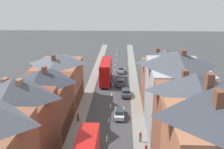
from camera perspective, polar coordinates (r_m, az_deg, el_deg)
The scene contains 14 objects.
pavement_left at distance 59.50m, azimuth -4.87°, elevation -3.41°, with size 2.20×104.00×0.14m, color gray.
pavement_right at distance 59.11m, azimuth 5.00°, elevation -3.56°, with size 2.20×104.00×0.14m, color gray.
centre_line_dashes at distance 57.25m, azimuth -0.04°, elevation -4.29°, with size 0.14×97.80×0.01m.
terrace_row_left at distance 34.13m, azimuth -19.68°, elevation -10.80°, with size 8.00×48.96×13.20m.
terrace_row_right at distance 33.64m, azimuth 15.97°, elevation -9.90°, with size 8.00×46.96×14.88m.
double_decker_bus_lead at distance 63.85m, azimuth -1.35°, elevation 0.75°, with size 2.74×10.80×5.30m.
car_near_blue at distance 71.78m, azimuth 1.94°, elevation 1.01°, with size 1.90×3.88×1.59m.
car_near_silver at distance 56.03m, azimuth 3.10°, elevation -3.92°, with size 1.90×4.14×1.64m.
car_parked_left_a at distance 61.89m, azimuth 1.84°, elevation -1.73°, with size 1.90×3.93×1.71m.
car_parked_right_a at distance 47.04m, azimuth 1.61°, elevation -8.37°, with size 1.90×4.46×1.59m.
car_mid_black at distance 74.60m, azimuth -1.80°, elevation 1.68°, with size 1.90×3.83×1.63m.
pedestrian_mid_right at distance 37.24m, azimuth 7.45°, elevation -15.80°, with size 0.36×0.22×1.61m.
pedestrian_far_left at distance 39.93m, azimuth 6.22°, elevation -13.23°, with size 0.36×0.22×1.61m.
pedestrian_far_right at distance 45.68m, azimuth -7.42°, elevation -9.04°, with size 0.36×0.22×1.61m.
Camera 1 is at (2.29, -16.99, 21.57)m, focal length 42.00 mm.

